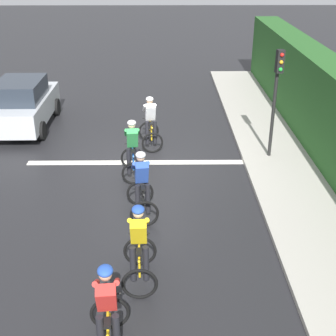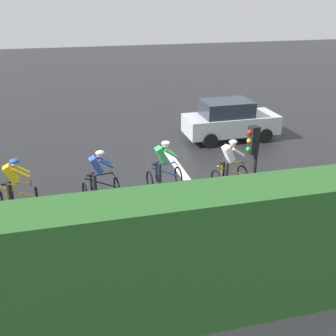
{
  "view_description": "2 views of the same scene",
  "coord_description": "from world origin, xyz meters",
  "px_view_note": "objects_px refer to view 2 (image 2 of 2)",
  "views": [
    {
      "loc": [
        -0.61,
        12.93,
        5.97
      ],
      "look_at": [
        -0.72,
        2.19,
        0.82
      ],
      "focal_mm": 50.09,
      "sensor_mm": 36.0,
      "label": 1
    },
    {
      "loc": [
        -11.65,
        3.91,
        6.05
      ],
      "look_at": [
        -0.85,
        1.16,
        1.2
      ],
      "focal_mm": 43.22,
      "sensor_mm": 36.0,
      "label": 2
    }
  ],
  "objects_px": {
    "cyclist_second": "(15,186)",
    "car_silver": "(230,120)",
    "cyclist_mid": "(99,177)",
    "cyclist_trailing": "(229,165)",
    "cyclist_fourth": "(163,166)",
    "traffic_light_near_crossing": "(252,172)"
  },
  "relations": [
    {
      "from": "cyclist_trailing",
      "to": "cyclist_second",
      "type": "bearing_deg",
      "value": 89.54
    },
    {
      "from": "cyclist_second",
      "to": "car_silver",
      "type": "xyz_separation_m",
      "value": [
        4.47,
        -8.61,
        0.08
      ]
    },
    {
      "from": "cyclist_mid",
      "to": "cyclist_fourth",
      "type": "height_order",
      "value": "same"
    },
    {
      "from": "cyclist_fourth",
      "to": "cyclist_second",
      "type": "bearing_deg",
      "value": 94.8
    },
    {
      "from": "cyclist_second",
      "to": "car_silver",
      "type": "relative_size",
      "value": 0.4
    },
    {
      "from": "cyclist_trailing",
      "to": "traffic_light_near_crossing",
      "type": "distance_m",
      "value": 4.05
    },
    {
      "from": "cyclist_second",
      "to": "car_silver",
      "type": "height_order",
      "value": "car_silver"
    },
    {
      "from": "cyclist_mid",
      "to": "traffic_light_near_crossing",
      "type": "relative_size",
      "value": 0.5
    },
    {
      "from": "cyclist_second",
      "to": "traffic_light_near_crossing",
      "type": "distance_m",
      "value": 6.97
    },
    {
      "from": "car_silver",
      "to": "traffic_light_near_crossing",
      "type": "distance_m",
      "value": 8.78
    },
    {
      "from": "cyclist_second",
      "to": "cyclist_trailing",
      "type": "height_order",
      "value": "same"
    },
    {
      "from": "cyclist_fourth",
      "to": "traffic_light_near_crossing",
      "type": "height_order",
      "value": "traffic_light_near_crossing"
    },
    {
      "from": "cyclist_fourth",
      "to": "cyclist_mid",
      "type": "bearing_deg",
      "value": 99.0
    },
    {
      "from": "cyclist_second",
      "to": "cyclist_mid",
      "type": "height_order",
      "value": "same"
    },
    {
      "from": "cyclist_trailing",
      "to": "car_silver",
      "type": "distance_m",
      "value": 4.89
    },
    {
      "from": "cyclist_mid",
      "to": "cyclist_fourth",
      "type": "relative_size",
      "value": 1.0
    },
    {
      "from": "cyclist_second",
      "to": "cyclist_trailing",
      "type": "bearing_deg",
      "value": -90.46
    },
    {
      "from": "cyclist_mid",
      "to": "car_silver",
      "type": "bearing_deg",
      "value": -54.29
    },
    {
      "from": "cyclist_second",
      "to": "cyclist_mid",
      "type": "relative_size",
      "value": 1.0
    },
    {
      "from": "cyclist_mid",
      "to": "cyclist_trailing",
      "type": "distance_m",
      "value": 4.29
    },
    {
      "from": "cyclist_trailing",
      "to": "car_silver",
      "type": "xyz_separation_m",
      "value": [
        4.52,
        -1.86,
        0.08
      ]
    },
    {
      "from": "cyclist_second",
      "to": "cyclist_fourth",
      "type": "bearing_deg",
      "value": -85.2
    }
  ]
}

